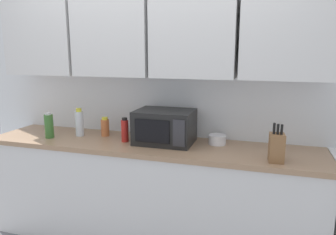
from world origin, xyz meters
The scene contains 9 objects.
wall_back_with_cabinets centered at (0.00, -0.07, 1.58)m, with size 3.73×0.38×2.60m.
counter_run centered at (0.00, -0.30, 0.45)m, with size 2.86×0.63×0.90m.
microwave centered at (0.13, -0.25, 1.04)m, with size 0.48×0.37×0.28m.
knife_block centered at (1.02, -0.48, 1.00)m, with size 0.11×0.13×0.28m.
bottle_spice_jar centered at (-0.46, -0.20, 0.98)m, with size 0.07×0.07×0.18m.
bottle_clear_tall centered at (-0.69, -0.26, 1.02)m, with size 0.07×0.07×0.26m.
bottle_green_oil centered at (-0.91, -0.40, 1.01)m, with size 0.08×0.08×0.23m.
bottle_red_sauce centered at (-0.21, -0.32, 1.00)m, with size 0.06×0.06×0.21m.
bowl_ceramic_small centered at (0.57, -0.17, 0.94)m, with size 0.15×0.15×0.08m, color silver.
Camera 1 is at (0.93, -2.75, 1.66)m, focal length 34.12 mm.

